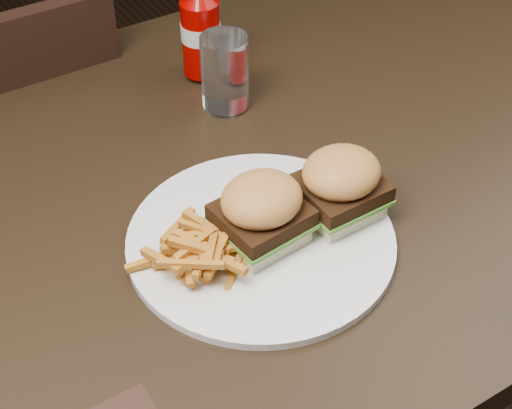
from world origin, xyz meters
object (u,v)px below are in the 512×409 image
plate (261,240)px  ketchup_bottle (201,38)px  dining_table (255,178)px  chair_far (0,194)px  tumbler (225,71)px

plate → ketchup_bottle: ketchup_bottle is taller
dining_table → ketchup_bottle: 0.23m
chair_far → tumbler: size_ratio=3.97×
chair_far → tumbler: tumbler is taller
chair_far → tumbler: (0.26, -0.38, 0.38)m
dining_table → plate: plate is taller
plate → tumbler: bearing=67.8°
ketchup_bottle → tumbler: ketchup_bottle is taller
dining_table → chair_far: (-0.22, 0.51, -0.30)m
plate → ketchup_bottle: bearing=71.2°
plate → ketchup_bottle: 0.36m
chair_far → plate: size_ratio=1.34×
chair_far → ketchup_bottle: size_ratio=3.67×
chair_far → plate: bearing=103.5°
dining_table → tumbler: size_ratio=12.08×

